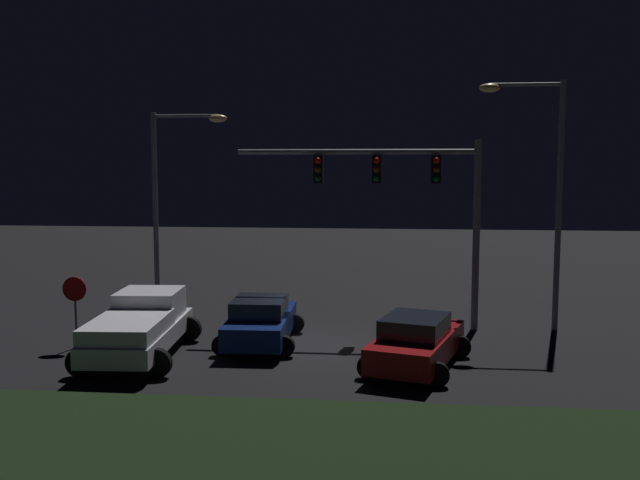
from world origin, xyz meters
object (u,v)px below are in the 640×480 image
object	(u,v)px
pickup_truck	(141,323)
car_sedan	(261,321)
traffic_signal_gantry	(405,187)
street_lamp_left	(171,185)
car_sedan_far	(416,342)
street_lamp_right	(543,175)
stop_sign	(75,298)

from	to	relation	value
pickup_truck	car_sedan	distance (m)	3.71
car_sedan	traffic_signal_gantry	size ratio (longest dim) A/B	0.53
car_sedan	pickup_truck	bearing A→B (deg)	116.00
street_lamp_left	car_sedan_far	bearing A→B (deg)	-37.48
car_sedan_far	street_lamp_right	bearing A→B (deg)	-24.20
car_sedan_far	street_lamp_left	bearing A→B (deg)	69.25
car_sedan_far	traffic_signal_gantry	size ratio (longest dim) A/B	0.57
pickup_truck	car_sedan_far	xyz separation A→B (m)	(8.09, -0.42, -0.26)
traffic_signal_gantry	street_lamp_left	size ratio (longest dim) A/B	1.09
street_lamp_right	stop_sign	size ratio (longest dim) A/B	3.80
car_sedan_far	street_lamp_right	xyz separation A→B (m)	(4.34, 5.01, 4.59)
car_sedan	car_sedan_far	distance (m)	5.26
street_lamp_right	street_lamp_left	bearing A→B (deg)	171.51
traffic_signal_gantry	street_lamp_left	xyz separation A→B (m)	(-8.88, 2.24, -0.01)
traffic_signal_gantry	street_lamp_right	xyz separation A→B (m)	(4.63, 0.22, 0.43)
car_sedan	street_lamp_left	bearing A→B (deg)	40.11
car_sedan	stop_sign	xyz separation A→B (m)	(-5.63, -0.98, 0.82)
street_lamp_left	street_lamp_right	bearing A→B (deg)	-8.49
pickup_truck	stop_sign	xyz separation A→B (m)	(-2.35, 0.74, 0.56)
car_sedan_far	traffic_signal_gantry	bearing A→B (deg)	20.09
traffic_signal_gantry	stop_sign	distance (m)	11.29
pickup_truck	stop_sign	distance (m)	2.53
street_lamp_right	stop_sign	distance (m)	15.74
pickup_truck	car_sedan	xyz separation A→B (m)	(3.28, 1.71, -0.26)
street_lamp_left	pickup_truck	bearing A→B (deg)	-80.75
pickup_truck	car_sedan_far	size ratio (longest dim) A/B	1.17
street_lamp_right	stop_sign	bearing A→B (deg)	-165.39
traffic_signal_gantry	street_lamp_left	world-z (taller)	street_lamp_left
car_sedan	street_lamp_right	bearing A→B (deg)	-74.11
stop_sign	car_sedan	bearing A→B (deg)	9.82
street_lamp_left	stop_sign	distance (m)	6.87
street_lamp_right	pickup_truck	bearing A→B (deg)	-159.74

